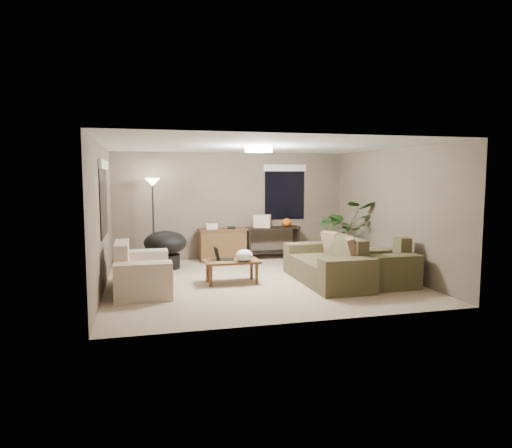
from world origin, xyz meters
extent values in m
plane|color=tan|center=(0.00, 0.00, 0.00)|extent=(5.50, 5.50, 0.00)
plane|color=white|center=(0.00, 0.00, 2.50)|extent=(5.50, 5.50, 0.00)
plane|color=#736555|center=(0.00, 2.50, 1.25)|extent=(5.50, 0.00, 5.50)
plane|color=#736555|center=(0.00, -2.50, 1.25)|extent=(5.50, 0.00, 5.50)
plane|color=#736555|center=(-2.75, 0.00, 1.25)|extent=(0.00, 5.00, 5.00)
plane|color=#736555|center=(2.75, 0.00, 1.25)|extent=(0.00, 5.00, 5.00)
cube|color=#453F29|center=(1.18, -0.40, 0.21)|extent=(0.95, 1.48, 0.42)
cube|color=#4D472E|center=(1.55, -0.40, 0.64)|extent=(0.22, 1.48, 0.43)
cube|color=#4C452D|center=(1.18, -1.32, 0.30)|extent=(0.95, 0.36, 0.60)
cube|color=#49432C|center=(1.18, 0.52, 0.30)|extent=(0.95, 0.36, 0.60)
cube|color=#8C7251|center=(1.48, -0.85, 0.65)|extent=(0.38, 0.50, 0.47)
cube|color=#8C7251|center=(1.48, 0.05, 0.65)|extent=(0.32, 0.49, 0.47)
cube|color=beige|center=(-2.10, -0.24, 0.21)|extent=(0.90, 0.88, 0.42)
cube|color=beige|center=(-2.44, -0.24, 0.64)|extent=(0.22, 0.88, 0.43)
cube|color=beige|center=(-2.10, -0.86, 0.30)|extent=(0.90, 0.36, 0.60)
cube|color=beige|center=(-2.10, 0.38, 0.30)|extent=(0.90, 0.36, 0.60)
cube|color=#48442B|center=(2.09, -0.88, 0.21)|extent=(0.95, 0.28, 0.42)
cube|color=brown|center=(2.45, -0.88, 0.64)|extent=(0.22, 0.28, 0.43)
cube|color=#48442B|center=(2.09, -1.20, 0.30)|extent=(0.95, 0.36, 0.60)
cube|color=brown|center=(2.09, -0.56, 0.30)|extent=(0.95, 0.36, 0.60)
cube|color=brown|center=(-0.52, -0.04, 0.40)|extent=(1.00, 0.55, 0.04)
cylinder|color=brown|center=(-0.94, -0.24, 0.19)|extent=(0.06, 0.06, 0.38)
cylinder|color=brown|center=(-0.10, -0.24, 0.19)|extent=(0.06, 0.06, 0.38)
cylinder|color=brown|center=(-0.94, 0.16, 0.19)|extent=(0.06, 0.06, 0.38)
cylinder|color=brown|center=(-0.10, 0.16, 0.19)|extent=(0.06, 0.06, 0.38)
cube|color=black|center=(-0.62, 0.06, 0.43)|extent=(0.37, 0.29, 0.02)
cube|color=black|center=(-0.78, 0.06, 0.55)|extent=(0.08, 0.23, 0.22)
ellipsoid|color=white|center=(-0.32, -0.19, 0.53)|extent=(0.33, 0.30, 0.22)
cube|color=brown|center=(-0.30, 2.17, 0.35)|extent=(1.05, 0.45, 0.71)
cube|color=brown|center=(-0.30, 2.17, 0.73)|extent=(1.10, 0.50, 0.04)
cube|color=silver|center=(-0.55, 2.17, 0.81)|extent=(0.26, 0.21, 0.12)
cube|color=black|center=(-0.10, 2.12, 0.77)|extent=(0.21, 0.25, 0.04)
cube|color=black|center=(0.92, 2.22, 0.73)|extent=(1.30, 0.40, 0.04)
cube|color=black|center=(0.32, 2.22, 0.35)|extent=(0.05, 0.38, 0.71)
cube|color=black|center=(1.52, 2.22, 0.35)|extent=(0.05, 0.38, 0.71)
cube|color=black|center=(0.92, 2.22, 0.15)|extent=(1.25, 0.36, 0.03)
ellipsoid|color=orange|center=(1.27, 2.22, 0.85)|extent=(0.30, 0.30, 0.20)
cube|color=beige|center=(0.67, 2.22, 0.90)|extent=(0.47, 0.42, 0.29)
cylinder|color=black|center=(-1.62, 1.60, 0.15)|extent=(0.60, 0.60, 0.30)
ellipsoid|color=black|center=(-1.62, 1.60, 0.55)|extent=(1.15, 1.15, 0.50)
cylinder|color=black|center=(-1.85, 2.00, 0.01)|extent=(0.28, 0.28, 0.02)
cylinder|color=black|center=(-1.85, 2.00, 0.90)|extent=(0.04, 0.04, 1.78)
cone|color=white|center=(-1.85, 2.00, 1.82)|extent=(0.32, 0.32, 0.18)
cylinder|color=white|center=(0.00, 0.00, 2.44)|extent=(0.50, 0.50, 0.10)
imported|color=#2D5923|center=(2.26, 1.16, 0.55)|extent=(1.28, 1.42, 1.11)
cube|color=tan|center=(2.45, 0.18, 0.01)|extent=(0.32, 0.32, 0.03)
cylinder|color=tan|center=(2.45, 0.18, 0.25)|extent=(0.12, 0.12, 0.44)
cube|color=tan|center=(2.45, 0.18, 0.48)|extent=(0.22, 0.22, 0.03)
cube|color=black|center=(-2.73, 0.30, 1.55)|extent=(0.01, 1.50, 1.30)
cube|color=white|center=(-2.71, 0.30, 2.15)|extent=(0.05, 1.56, 0.16)
cube|color=black|center=(1.30, 2.48, 1.55)|extent=(1.00, 0.01, 1.30)
cube|color=white|center=(1.30, 2.46, 2.15)|extent=(1.06, 0.05, 0.16)
camera|label=1|loc=(-2.11, -8.11, 1.95)|focal=32.00mm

